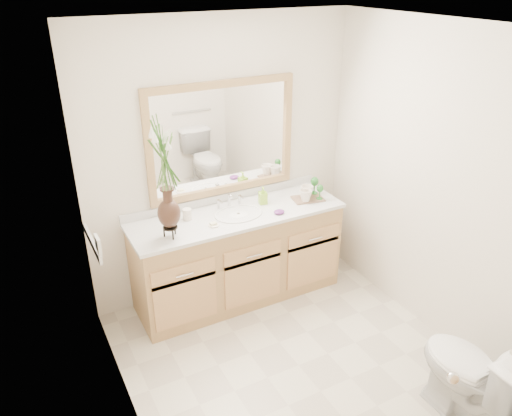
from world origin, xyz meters
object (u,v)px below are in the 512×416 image
tumbler (187,214)px  tray (308,199)px  flower_vase (165,167)px  soap_bottle (263,196)px  toilet (473,376)px

tumbler → tray: size_ratio=0.35×
flower_vase → tumbler: 0.61m
flower_vase → tray: size_ratio=3.12×
flower_vase → soap_bottle: 1.06m
soap_bottle → tray: (0.39, -0.12, -0.06)m
flower_vase → toilet: bearing=-53.8°
flower_vase → tumbler: size_ratio=8.97×
toilet → tray: size_ratio=2.78×
flower_vase → soap_bottle: (0.91, 0.19, -0.50)m
tumbler → flower_vase: bearing=-135.3°
tumbler → tray: tumbler is taller
tray → flower_vase: bearing=-165.1°
soap_bottle → toilet: bearing=-64.4°
tumbler → soap_bottle: bearing=-1.9°
tumbler → tray: bearing=-7.2°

